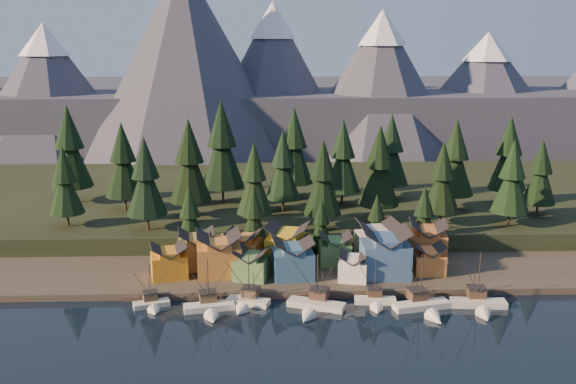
{
  "coord_description": "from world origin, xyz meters",
  "views": [
    {
      "loc": [
        -8.92,
        -114.94,
        55.16
      ],
      "look_at": [
        -3.79,
        30.0,
        20.22
      ],
      "focal_mm": 40.0,
      "sensor_mm": 36.0,
      "label": 1
    }
  ],
  "objects_px": {
    "boat_1": "(210,301)",
    "house_front_1": "(219,252)",
    "house_front_0": "(169,260)",
    "boat_4": "(376,296)",
    "boat_2": "(246,295)",
    "boat_5": "(425,301)",
    "house_back_1": "(244,248)",
    "house_back_0": "(197,248)",
    "boat_3": "(314,300)",
    "boat_0": "(152,299)",
    "boat_6": "(480,298)"
  },
  "relations": [
    {
      "from": "boat_5",
      "to": "house_back_0",
      "type": "relative_size",
      "value": 1.42
    },
    {
      "from": "house_front_0",
      "to": "house_back_0",
      "type": "relative_size",
      "value": 0.99
    },
    {
      "from": "boat_2",
      "to": "house_back_0",
      "type": "bearing_deg",
      "value": 140.34
    },
    {
      "from": "boat_2",
      "to": "house_front_0",
      "type": "xyz_separation_m",
      "value": [
        -18.08,
        13.68,
        3.29
      ]
    },
    {
      "from": "boat_5",
      "to": "boat_6",
      "type": "bearing_deg",
      "value": -8.78
    },
    {
      "from": "boat_3",
      "to": "boat_6",
      "type": "xyz_separation_m",
      "value": [
        34.68,
        -0.46,
        0.06
      ]
    },
    {
      "from": "boat_2",
      "to": "boat_3",
      "type": "height_order",
      "value": "boat_3"
    },
    {
      "from": "boat_1",
      "to": "house_back_0",
      "type": "height_order",
      "value": "boat_1"
    },
    {
      "from": "house_front_0",
      "to": "boat_1",
      "type": "bearing_deg",
      "value": -70.3
    },
    {
      "from": "boat_5",
      "to": "house_back_0",
      "type": "height_order",
      "value": "boat_5"
    },
    {
      "from": "boat_4",
      "to": "house_front_1",
      "type": "height_order",
      "value": "house_front_1"
    },
    {
      "from": "boat_0",
      "to": "boat_6",
      "type": "height_order",
      "value": "boat_6"
    },
    {
      "from": "boat_2",
      "to": "boat_5",
      "type": "xyz_separation_m",
      "value": [
        36.97,
        -3.85,
        -0.07
      ]
    },
    {
      "from": "boat_0",
      "to": "house_front_1",
      "type": "distance_m",
      "value": 20.52
    },
    {
      "from": "boat_0",
      "to": "boat_4",
      "type": "bearing_deg",
      "value": -18.13
    },
    {
      "from": "house_back_0",
      "to": "boat_2",
      "type": "bearing_deg",
      "value": -66.67
    },
    {
      "from": "boat_3",
      "to": "house_front_0",
      "type": "height_order",
      "value": "boat_3"
    },
    {
      "from": "boat_2",
      "to": "boat_3",
      "type": "xyz_separation_m",
      "value": [
        14.12,
        -2.57,
        -0.1
      ]
    },
    {
      "from": "boat_2",
      "to": "boat_3",
      "type": "relative_size",
      "value": 0.91
    },
    {
      "from": "house_back_1",
      "to": "house_front_0",
      "type": "bearing_deg",
      "value": -144.22
    },
    {
      "from": "boat_6",
      "to": "house_back_0",
      "type": "distance_m",
      "value": 65.45
    },
    {
      "from": "house_front_0",
      "to": "house_back_0",
      "type": "height_order",
      "value": "house_back_0"
    },
    {
      "from": "boat_1",
      "to": "boat_3",
      "type": "distance_m",
      "value": 21.65
    },
    {
      "from": "house_front_1",
      "to": "house_back_1",
      "type": "height_order",
      "value": "house_front_1"
    },
    {
      "from": "boat_2",
      "to": "boat_4",
      "type": "height_order",
      "value": "boat_2"
    },
    {
      "from": "boat_5",
      "to": "house_front_0",
      "type": "xyz_separation_m",
      "value": [
        -55.05,
        17.52,
        3.37
      ]
    },
    {
      "from": "boat_2",
      "to": "house_back_1",
      "type": "xyz_separation_m",
      "value": [
        -1.16,
        20.52,
        3.73
      ]
    },
    {
      "from": "boat_2",
      "to": "house_front_1",
      "type": "xyz_separation_m",
      "value": [
        -6.77,
        14.87,
        4.53
      ]
    },
    {
      "from": "boat_2",
      "to": "house_back_0",
      "type": "distance_m",
      "value": 23.82
    },
    {
      "from": "house_front_0",
      "to": "house_back_1",
      "type": "height_order",
      "value": "house_back_1"
    },
    {
      "from": "boat_1",
      "to": "house_back_0",
      "type": "xyz_separation_m",
      "value": [
        -4.81,
        22.66,
        4.03
      ]
    },
    {
      "from": "boat_2",
      "to": "house_front_0",
      "type": "distance_m",
      "value": 22.91
    },
    {
      "from": "boat_0",
      "to": "boat_1",
      "type": "xyz_separation_m",
      "value": [
        12.28,
        -2.45,
        0.21
      ]
    },
    {
      "from": "boat_3",
      "to": "house_front_0",
      "type": "bearing_deg",
      "value": 174.73
    },
    {
      "from": "house_front_1",
      "to": "house_back_0",
      "type": "bearing_deg",
      "value": 130.36
    },
    {
      "from": "boat_5",
      "to": "house_back_1",
      "type": "xyz_separation_m",
      "value": [
        -38.12,
        24.37,
        3.81
      ]
    },
    {
      "from": "house_back_0",
      "to": "house_back_1",
      "type": "distance_m",
      "value": 11.2
    },
    {
      "from": "boat_3",
      "to": "house_back_1",
      "type": "bearing_deg",
      "value": 144.99
    },
    {
      "from": "boat_1",
      "to": "house_front_0",
      "type": "xyz_separation_m",
      "value": [
        -10.55,
        16.35,
        3.38
      ]
    },
    {
      "from": "boat_2",
      "to": "house_back_0",
      "type": "relative_size",
      "value": 1.26
    },
    {
      "from": "boat_4",
      "to": "boat_6",
      "type": "bearing_deg",
      "value": -2.52
    },
    {
      "from": "boat_3",
      "to": "house_front_0",
      "type": "relative_size",
      "value": 1.4
    },
    {
      "from": "boat_4",
      "to": "house_front_1",
      "type": "xyz_separation_m",
      "value": [
        -34.12,
        15.13,
        4.84
      ]
    },
    {
      "from": "boat_5",
      "to": "boat_1",
      "type": "bearing_deg",
      "value": 165.76
    },
    {
      "from": "boat_1",
      "to": "house_front_1",
      "type": "relative_size",
      "value": 1.1
    },
    {
      "from": "house_front_1",
      "to": "boat_5",
      "type": "bearing_deg",
      "value": -30.22
    },
    {
      "from": "boat_5",
      "to": "boat_0",
      "type": "bearing_deg",
      "value": 163.61
    },
    {
      "from": "boat_2",
      "to": "boat_3",
      "type": "bearing_deg",
      "value": 8.32
    },
    {
      "from": "boat_6",
      "to": "house_front_0",
      "type": "bearing_deg",
      "value": 170.8
    },
    {
      "from": "boat_0",
      "to": "boat_4",
      "type": "relative_size",
      "value": 0.95
    }
  ]
}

